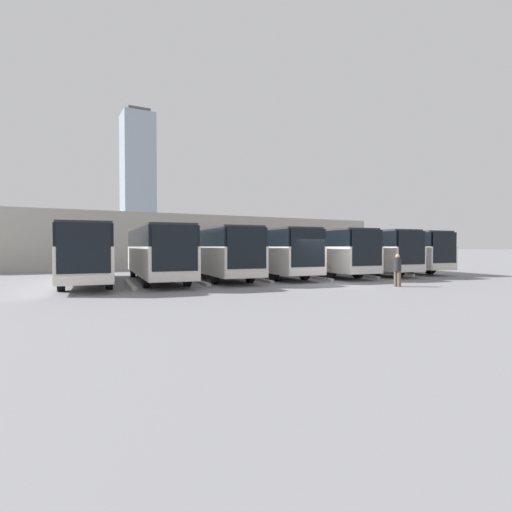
{
  "coord_description": "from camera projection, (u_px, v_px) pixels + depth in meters",
  "views": [
    {
      "loc": [
        13.79,
        17.58,
        2.09
      ],
      "look_at": [
        1.02,
        -6.14,
        1.45
      ],
      "focal_mm": 28.0,
      "sensor_mm": 36.0,
      "label": 1
    }
  ],
  "objects": [
    {
      "name": "office_tower",
      "position": [
        138.0,
        181.0,
        233.66
      ],
      "size": [
        17.78,
        17.78,
        81.9
      ],
      "color": "#93A8B7",
      "rests_on": "ground_plane"
    },
    {
      "name": "curb_divider_2",
      "position": [
        308.0,
        277.0,
        26.74
      ],
      "size": [
        0.91,
        6.02,
        0.15
      ],
      "primitive_type": "cube",
      "rotation": [
        0.0,
        0.0,
        -0.11
      ],
      "color": "#B2B2AD",
      "rests_on": "ground_plane"
    },
    {
      "name": "bus_2",
      "position": [
        314.0,
        251.0,
        29.22
      ],
      "size": [
        3.76,
        12.51,
        3.21
      ],
      "rotation": [
        0.0,
        0.0,
        -0.11
      ],
      "color": "silver",
      "rests_on": "ground_plane"
    },
    {
      "name": "curb_divider_5",
      "position": [
        130.0,
        284.0,
        21.53
      ],
      "size": [
        0.91,
        6.02,
        0.15
      ],
      "primitive_type": "cube",
      "rotation": [
        0.0,
        0.0,
        -0.11
      ],
      "color": "#B2B2AD",
      "rests_on": "ground_plane"
    },
    {
      "name": "bus_5",
      "position": [
        156.0,
        251.0,
        24.01
      ],
      "size": [
        3.76,
        12.51,
        3.21
      ],
      "rotation": [
        0.0,
        0.0,
        -0.11
      ],
      "color": "silver",
      "rests_on": "ground_plane"
    },
    {
      "name": "bus_1",
      "position": [
        354.0,
        250.0,
        31.07
      ],
      "size": [
        3.76,
        12.51,
        3.21
      ],
      "rotation": [
        0.0,
        0.0,
        -0.11
      ],
      "color": "silver",
      "rests_on": "ground_plane"
    },
    {
      "name": "curb_divider_0",
      "position": [
        385.0,
        273.0,
        30.84
      ],
      "size": [
        0.91,
        6.02,
        0.15
      ],
      "primitive_type": "cube",
      "rotation": [
        0.0,
        0.0,
        -0.11
      ],
      "color": "#B2B2AD",
      "rests_on": "ground_plane"
    },
    {
      "name": "bus_6",
      "position": [
        87.0,
        252.0,
        22.4
      ],
      "size": [
        3.76,
        12.51,
        3.21
      ],
      "rotation": [
        0.0,
        0.0,
        -0.11
      ],
      "color": "silver",
      "rests_on": "ground_plane"
    },
    {
      "name": "bus_0",
      "position": [
        385.0,
        250.0,
        33.31
      ],
      "size": [
        3.76,
        12.51,
        3.21
      ],
      "rotation": [
        0.0,
        0.0,
        -0.11
      ],
      "color": "silver",
      "rests_on": "ground_plane"
    },
    {
      "name": "bus_3",
      "position": [
        265.0,
        251.0,
        27.91
      ],
      "size": [
        3.76,
        12.51,
        3.21
      ],
      "rotation": [
        0.0,
        0.0,
        -0.11
      ],
      "color": "silver",
      "rests_on": "ground_plane"
    },
    {
      "name": "bus_4",
      "position": [
        214.0,
        251.0,
        26.06
      ],
      "size": [
        3.76,
        12.51,
        3.21
      ],
      "rotation": [
        0.0,
        0.0,
        -0.11
      ],
      "color": "silver",
      "rests_on": "ground_plane"
    },
    {
      "name": "curb_divider_3",
      "position": [
        253.0,
        278.0,
        25.43
      ],
      "size": [
        0.91,
        6.02,
        0.15
      ],
      "primitive_type": "cube",
      "rotation": [
        0.0,
        0.0,
        -0.11
      ],
      "color": "#B2B2AD",
      "rests_on": "ground_plane"
    },
    {
      "name": "ground_plane",
      "position": [
        325.0,
        284.0,
        22.06
      ],
      "size": [
        600.0,
        600.0,
        0.0
      ],
      "primitive_type": "plane",
      "color": "gray"
    },
    {
      "name": "pedestrian",
      "position": [
        397.0,
        269.0,
        20.73
      ],
      "size": [
        0.43,
        0.43,
        1.7
      ],
      "rotation": [
        0.0,
        0.0,
        4.85
      ],
      "color": "brown",
      "rests_on": "ground_plane"
    },
    {
      "name": "curb_divider_1",
      "position": [
        351.0,
        275.0,
        28.6
      ],
      "size": [
        0.91,
        6.02,
        0.15
      ],
      "primitive_type": "cube",
      "rotation": [
        0.0,
        0.0,
        -0.11
      ],
      "color": "#B2B2AD",
      "rests_on": "ground_plane"
    },
    {
      "name": "curb_divider_4",
      "position": [
        196.0,
        281.0,
        23.58
      ],
      "size": [
        0.91,
        6.02,
        0.15
      ],
      "primitive_type": "cube",
      "rotation": [
        0.0,
        0.0,
        -0.11
      ],
      "color": "#B2B2AD",
      "rests_on": "ground_plane"
    },
    {
      "name": "station_building",
      "position": [
        181.0,
        241.0,
        44.57
      ],
      "size": [
        43.61,
        14.19,
        5.3
      ],
      "color": "#A8A399",
      "rests_on": "ground_plane"
    }
  ]
}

